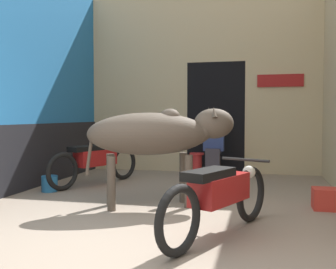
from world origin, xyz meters
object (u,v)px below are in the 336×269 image
(plastic_stool, at_px, (197,164))
(shopkeeper_seated, at_px, (213,143))
(cow, at_px, (159,134))
(motorcycle_far, at_px, (95,161))
(bucket, at_px, (50,184))
(crate, at_px, (330,199))
(motorcycle_near, at_px, (220,194))

(plastic_stool, bearing_deg, shopkeeper_seated, -5.84)
(cow, relative_size, motorcycle_far, 1.06)
(cow, bearing_deg, plastic_stool, 88.28)
(plastic_stool, bearing_deg, motorcycle_far, -137.89)
(cow, height_order, plastic_stool, cow)
(motorcycle_far, relative_size, plastic_stool, 4.10)
(bucket, bearing_deg, plastic_stool, 46.82)
(crate, bearing_deg, plastic_stool, 131.06)
(cow, height_order, crate, cow)
(plastic_stool, bearing_deg, crate, -48.94)
(shopkeeper_seated, bearing_deg, plastic_stool, 174.16)
(bucket, bearing_deg, crate, -3.71)
(plastic_stool, xyz_separation_m, bucket, (-2.09, -2.23, -0.12))
(bucket, bearing_deg, cow, -16.33)
(motorcycle_near, distance_m, bucket, 3.47)
(cow, distance_m, shopkeeper_seated, 2.83)
(motorcycle_far, height_order, bucket, motorcycle_far)
(motorcycle_near, bearing_deg, plastic_stool, 102.31)
(cow, distance_m, crate, 2.44)
(cow, height_order, shopkeeper_seated, cow)
(cow, xyz_separation_m, shopkeeper_seated, (0.43, 2.78, -0.31))
(motorcycle_near, bearing_deg, shopkeeper_seated, 97.59)
(motorcycle_near, relative_size, bucket, 7.48)
(motorcycle_near, relative_size, plastic_stool, 4.09)
(cow, height_order, motorcycle_near, cow)
(motorcycle_far, xyz_separation_m, bucket, (-0.47, -0.77, -0.31))
(motorcycle_near, relative_size, shopkeeper_seated, 1.52)
(shopkeeper_seated, distance_m, plastic_stool, 0.55)
(motorcycle_far, distance_m, plastic_stool, 2.18)
(motorcycle_near, distance_m, motorcycle_far, 3.56)
(plastic_stool, bearing_deg, motorcycle_near, -77.69)
(motorcycle_far, bearing_deg, motorcycle_near, -45.66)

